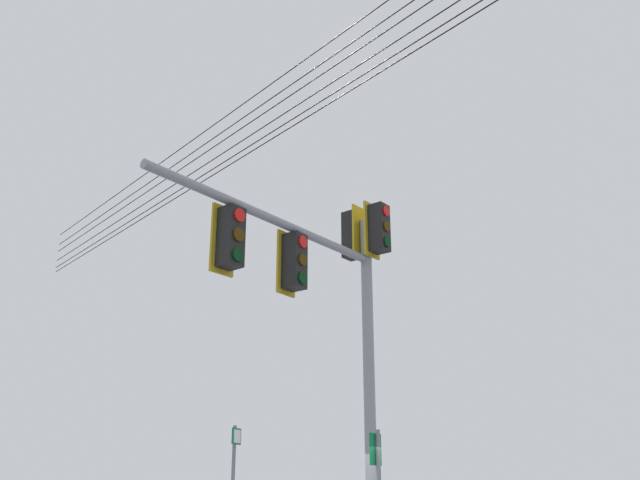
# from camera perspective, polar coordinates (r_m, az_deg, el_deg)

# --- Properties ---
(signal_mast_assembly) EXTENTS (1.77, 5.18, 6.96)m
(signal_mast_assembly) POSITION_cam_1_polar(r_m,az_deg,el_deg) (11.85, 0.93, -4.41)
(signal_mast_assembly) COLOR gray
(signal_mast_assembly) RESTS_ON ground
(overhead_wire_span) EXTENTS (32.11, 0.48, 2.12)m
(overhead_wire_span) POSITION_cam_1_polar(r_m,az_deg,el_deg) (15.84, -0.26, 12.46)
(overhead_wire_span) COLOR black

